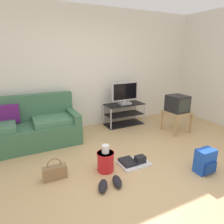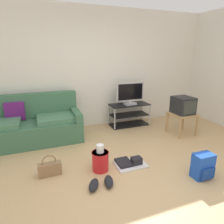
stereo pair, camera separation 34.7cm
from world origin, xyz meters
name	(u,v)px [view 2 (the right image)]	position (x,y,z in m)	size (l,w,h in m)	color
ground_plane	(135,181)	(0.00, 0.00, -0.01)	(9.00, 9.80, 0.02)	tan
wall_back	(88,69)	(0.00, 2.45, 1.35)	(9.00, 0.10, 2.70)	silver
couch	(29,125)	(-1.36, 1.93, 0.34)	(1.96, 0.84, 0.92)	#3D6B4C
tv_stand	(129,115)	(0.90, 2.09, 0.26)	(0.95, 0.43, 0.53)	black
flat_tv	(130,94)	(0.90, 2.06, 0.79)	(0.68, 0.22, 0.53)	#B2B2B7
side_table	(182,117)	(1.72, 1.16, 0.39)	(0.50, 0.50, 0.47)	tan
crt_tv	(183,105)	(1.72, 1.17, 0.65)	(0.38, 0.42, 0.36)	#232326
backpack	(203,166)	(0.93, -0.26, 0.18)	(0.28, 0.25, 0.36)	blue
handbag	(50,168)	(-1.09, 0.56, 0.11)	(0.33, 0.11, 0.33)	olive
cleaning_bucket	(100,160)	(-0.37, 0.43, 0.17)	(0.26, 0.26, 0.42)	red
sneakers_pair	(101,183)	(-0.48, 0.05, 0.04)	(0.42, 0.29, 0.09)	black
floor_tray	(130,163)	(0.11, 0.39, 0.04)	(0.47, 0.35, 0.14)	silver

